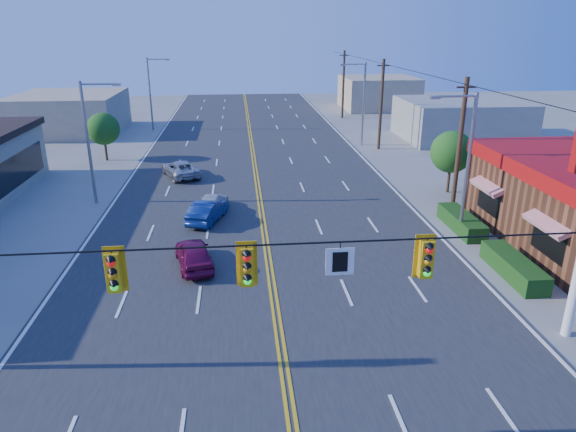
{
  "coord_description": "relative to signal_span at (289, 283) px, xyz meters",
  "views": [
    {
      "loc": [
        -1.31,
        -11.84,
        11.16
      ],
      "look_at": [
        1.05,
        12.26,
        2.2
      ],
      "focal_mm": 32.0,
      "sensor_mm": 36.0,
      "label": 1
    }
  ],
  "objects": [
    {
      "name": "car_blue",
      "position": [
        -3.19,
        17.67,
        -4.23
      ],
      "size": [
        2.53,
        4.18,
        1.3
      ],
      "primitive_type": "imported",
      "rotation": [
        0.0,
        0.0,
        2.83
      ],
      "color": "navy",
      "rests_on": "ground"
    },
    {
      "name": "car_magenta",
      "position": [
        -3.55,
        11.36,
        -4.22
      ],
      "size": [
        2.37,
        4.15,
        1.33
      ],
      "primitive_type": "imported",
      "rotation": [
        0.0,
        0.0,
        3.36
      ],
      "color": "maroon",
      "rests_on": "ground"
    },
    {
      "name": "bld_east_mid",
      "position": [
        22.12,
        40.0,
        -2.89
      ],
      "size": [
        12.0,
        10.0,
        4.0
      ],
      "primitive_type": "cube",
      "color": "gray",
      "rests_on": "ground"
    },
    {
      "name": "tree_kfc_rear",
      "position": [
        13.62,
        22.0,
        -1.95
      ],
      "size": [
        2.94,
        2.94,
        4.41
      ],
      "color": "#47301E",
      "rests_on": "ground"
    },
    {
      "name": "bld_east_far",
      "position": [
        19.12,
        62.0,
        -2.69
      ],
      "size": [
        10.0,
        10.0,
        4.4
      ],
      "primitive_type": "cube",
      "color": "tan",
      "rests_on": "ground"
    },
    {
      "name": "streetlight_ne",
      "position": [
        10.91,
        38.0,
        -0.37
      ],
      "size": [
        2.55,
        0.25,
        8.0
      ],
      "color": "gray",
      "rests_on": "ground"
    },
    {
      "name": "streetlight_nw",
      "position": [
        -10.67,
        48.0,
        -0.37
      ],
      "size": [
        2.55,
        0.25,
        8.0
      ],
      "color": "gray",
      "rests_on": "ground"
    },
    {
      "name": "ground",
      "position": [
        0.12,
        0.0,
        -4.89
      ],
      "size": [
        160.0,
        160.0,
        0.0
      ],
      "primitive_type": "plane",
      "color": "gray",
      "rests_on": "ground"
    },
    {
      "name": "utility_pole_far",
      "position": [
        12.32,
        54.0,
        -0.69
      ],
      "size": [
        0.28,
        0.28,
        8.4
      ],
      "primitive_type": "cylinder",
      "color": "#47301E",
      "rests_on": "ground"
    },
    {
      "name": "car_white",
      "position": [
        -3.0,
        19.35,
        -4.32
      ],
      "size": [
        2.17,
        4.11,
        1.13
      ],
      "primitive_type": "imported",
      "rotation": [
        0.0,
        0.0,
        2.99
      ],
      "color": "#BDBDBD",
      "rests_on": "ground"
    },
    {
      "name": "streetlight_se",
      "position": [
        10.91,
        14.0,
        -0.37
      ],
      "size": [
        2.55,
        0.25,
        8.0
      ],
      "color": "gray",
      "rests_on": "ground"
    },
    {
      "name": "bld_west_far",
      "position": [
        -19.88,
        48.0,
        -2.79
      ],
      "size": [
        11.0,
        12.0,
        4.2
      ],
      "primitive_type": "cube",
      "color": "tan",
      "rests_on": "ground"
    },
    {
      "name": "utility_pole_mid",
      "position": [
        12.32,
        36.0,
        -0.69
      ],
      "size": [
        0.28,
        0.28,
        8.4
      ],
      "primitive_type": "cylinder",
      "color": "#47301E",
      "rests_on": "ground"
    },
    {
      "name": "utility_pole_near",
      "position": [
        12.32,
        18.0,
        -0.69
      ],
      "size": [
        0.28,
        0.28,
        8.4
      ],
      "primitive_type": "cylinder",
      "color": "#47301E",
      "rests_on": "ground"
    },
    {
      "name": "tree_west",
      "position": [
        -12.88,
        34.0,
        -2.09
      ],
      "size": [
        2.8,
        2.8,
        4.2
      ],
      "color": "#47301E",
      "rests_on": "ground"
    },
    {
      "name": "road",
      "position": [
        0.12,
        20.0,
        -4.86
      ],
      "size": [
        20.0,
        120.0,
        0.06
      ],
      "primitive_type": "cube",
      "color": "#2D2D30",
      "rests_on": "ground"
    },
    {
      "name": "signal_span",
      "position": [
        0.0,
        0.0,
        0.0
      ],
      "size": [
        24.32,
        0.34,
        9.0
      ],
      "color": "#47301E",
      "rests_on": "ground"
    },
    {
      "name": "car_silver",
      "position": [
        -5.81,
        27.8,
        -4.25
      ],
      "size": [
        3.67,
        5.01,
        1.26
      ],
      "primitive_type": "imported",
      "rotation": [
        0.0,
        0.0,
        3.53
      ],
      "color": "#B1B1B6",
      "rests_on": "ground"
    },
    {
      "name": "streetlight_sw",
      "position": [
        -10.67,
        22.0,
        -0.37
      ],
      "size": [
        2.55,
        0.25,
        8.0
      ],
      "color": "gray",
      "rests_on": "ground"
    }
  ]
}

